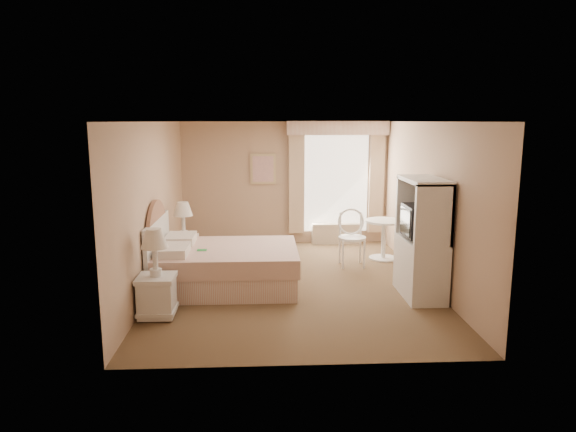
{
  "coord_description": "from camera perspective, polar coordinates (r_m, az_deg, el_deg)",
  "views": [
    {
      "loc": [
        -0.46,
        -7.71,
        2.51
      ],
      "look_at": [
        -0.06,
        0.3,
        1.02
      ],
      "focal_mm": 32.0,
      "sensor_mm": 36.0,
      "label": 1
    }
  ],
  "objects": [
    {
      "name": "bed",
      "position": [
        7.91,
        -7.55,
        -5.42
      ],
      "size": [
        2.13,
        1.65,
        1.46
      ],
      "color": "tan",
      "rests_on": "room"
    },
    {
      "name": "armoire",
      "position": [
        7.62,
        14.64,
        -3.46
      ],
      "size": [
        0.52,
        1.04,
        1.72
      ],
      "color": "white",
      "rests_on": "room"
    },
    {
      "name": "framed_art",
      "position": [
        10.47,
        -2.79,
        5.24
      ],
      "size": [
        0.52,
        0.04,
        0.62
      ],
      "color": "tan",
      "rests_on": "room"
    },
    {
      "name": "round_table",
      "position": [
        9.56,
        10.6,
        -1.87
      ],
      "size": [
        0.69,
        0.69,
        0.73
      ],
      "color": "white",
      "rests_on": "room"
    },
    {
      "name": "cafe_chair",
      "position": [
        9.07,
        7.08,
        -1.87
      ],
      "size": [
        0.48,
        0.48,
        0.99
      ],
      "rotation": [
        0.0,
        0.0,
        -0.0
      ],
      "color": "white",
      "rests_on": "room"
    },
    {
      "name": "window",
      "position": [
        10.54,
        5.43,
        4.1
      ],
      "size": [
        2.05,
        0.22,
        2.51
      ],
      "color": "white",
      "rests_on": "room"
    },
    {
      "name": "room",
      "position": [
        7.83,
        0.57,
        1.26
      ],
      "size": [
        4.21,
        5.51,
        2.51
      ],
      "color": "brown",
      "rests_on": "ground"
    },
    {
      "name": "nightstand_far",
      "position": [
        9.13,
        -11.47,
        -2.9
      ],
      "size": [
        0.46,
        0.46,
        1.12
      ],
      "color": "white",
      "rests_on": "room"
    },
    {
      "name": "nightstand_near",
      "position": [
        6.87,
        -14.41,
        -7.41
      ],
      "size": [
        0.48,
        0.48,
        1.15
      ],
      "color": "white",
      "rests_on": "room"
    }
  ]
}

